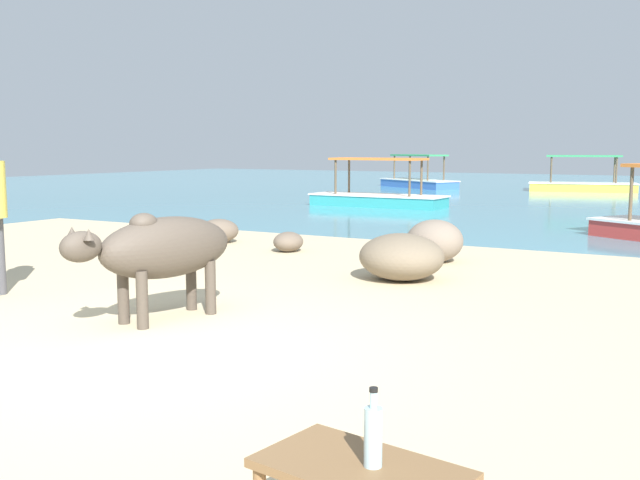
# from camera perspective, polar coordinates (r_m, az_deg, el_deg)

# --- Properties ---
(sand_beach) EXTENTS (18.00, 14.00, 0.04)m
(sand_beach) POSITION_cam_1_polar(r_m,az_deg,el_deg) (5.83, -13.47, -8.51)
(sand_beach) COLOR #CCB78E
(sand_beach) RESTS_ON ground
(water_surface) EXTENTS (60.00, 36.00, 0.03)m
(water_surface) POSITION_cam_1_polar(r_m,az_deg,el_deg) (26.41, 21.21, 3.29)
(water_surface) COLOR teal
(water_surface) RESTS_ON ground
(cow) EXTENTS (0.78, 1.75, 0.98)m
(cow) POSITION_cam_1_polar(r_m,az_deg,el_deg) (6.67, -12.13, -0.67)
(cow) COLOR #4C4238
(cow) RESTS_ON sand_beach
(bottle) EXTENTS (0.07, 0.07, 0.30)m
(bottle) POSITION_cam_1_polar(r_m,az_deg,el_deg) (2.75, 4.15, -14.85)
(bottle) COLOR #A3C6D1
(bottle) RESTS_ON low_bench_table
(shore_rock_large) EXTENTS (0.52, 0.59, 0.30)m
(shore_rock_large) POSITION_cam_1_polar(r_m,az_deg,el_deg) (10.91, -2.48, -0.13)
(shore_rock_large) COLOR #6B5B4C
(shore_rock_large) RESTS_ON sand_beach
(shore_rock_medium) EXTENTS (0.79, 0.84, 0.39)m
(shore_rock_medium) POSITION_cam_1_polar(r_m,az_deg,el_deg) (11.98, -7.89, 0.70)
(shore_rock_medium) COLOR #6B5B4C
(shore_rock_medium) RESTS_ON sand_beach
(shore_rock_small) EXTENTS (1.39, 1.37, 0.55)m
(shore_rock_small) POSITION_cam_1_polar(r_m,az_deg,el_deg) (8.60, 6.34, -1.30)
(shore_rock_small) COLOR #756651
(shore_rock_small) RESTS_ON sand_beach
(shore_rock_flat) EXTENTS (1.08, 1.08, 0.58)m
(shore_rock_flat) POSITION_cam_1_polar(r_m,az_deg,el_deg) (10.01, 8.90, -0.07)
(shore_rock_flat) COLOR gray
(shore_rock_flat) RESTS_ON sand_beach
(boat_teal) EXTENTS (3.69, 1.21, 1.29)m
(boat_teal) POSITION_cam_1_polar(r_m,az_deg,el_deg) (19.65, 4.51, 3.42)
(boat_teal) COLOR teal
(boat_teal) RESTS_ON water_surface
(boat_yellow) EXTENTS (3.84, 1.93, 1.29)m
(boat_yellow) POSITION_cam_1_polar(r_m,az_deg,el_deg) (27.86, 19.69, 4.13)
(boat_yellow) COLOR gold
(boat_yellow) RESTS_ON water_surface
(boat_blue) EXTENTS (3.75, 2.87, 1.29)m
(boat_blue) POSITION_cam_1_polar(r_m,az_deg,el_deg) (29.05, 7.64, 4.60)
(boat_blue) COLOR #3866B7
(boat_blue) RESTS_ON water_surface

